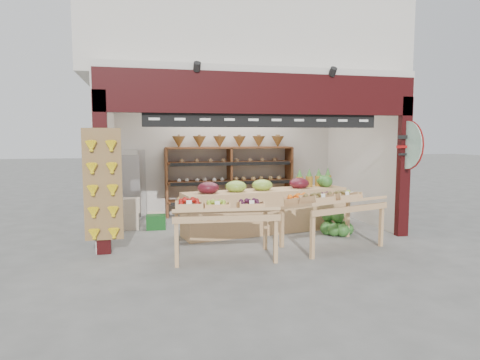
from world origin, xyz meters
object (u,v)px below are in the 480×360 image
Objects in this scene: back_shelving at (230,165)px; mid_counter at (266,209)px; refrigerator at (129,185)px; display_table_right at (328,200)px; cardboard_stack at (141,217)px; display_table_left at (217,209)px; watermelon_pile at (337,225)px.

mid_counter is at bearing -81.69° from back_shelving.
display_table_right is (3.40, -3.40, 0.02)m from refrigerator.
mid_counter is 1.86× the size of display_table_right.
back_shelving is at bearing 17.85° from refrigerator.
mid_counter is (2.44, -0.90, 0.23)m from cardboard_stack.
back_shelving is 1.85× the size of display_table_left.
cardboard_stack is at bearing 144.13° from display_table_right.
display_table_left is (1.42, -3.56, -0.02)m from refrigerator.
display_table_right is at bearing -124.75° from watermelon_pile.
display_table_right is at bearing -28.44° from refrigerator.
refrigerator is 4.77m from watermelon_pile.
refrigerator is 3.83m from display_table_left.
watermelon_pile is (0.58, 0.84, -0.64)m from display_table_right.
mid_counter reaches higher than cardboard_stack.
refrigerator reaches higher than display_table_right.
cardboard_stack reaches higher than watermelon_pile.
refrigerator reaches higher than watermelon_pile.
display_table_right is (0.71, -1.37, 0.35)m from mid_counter.
display_table_left is at bearing -175.28° from display_table_right.
mid_counter reaches higher than display_table_left.
mid_counter is at bearing -20.38° from refrigerator.
cardboard_stack is 3.92m from display_table_right.
mid_counter is 1.58m from display_table_right.
back_shelving is at bearing 74.96° from display_table_left.
cardboard_stack is (0.26, -1.12, -0.56)m from refrigerator.
mid_counter is 2.06× the size of display_table_left.
cardboard_stack is 3.99m from watermelon_pile.
display_table_left is at bearing -105.04° from back_shelving.
display_table_right reaches higher than cardboard_stack.
refrigerator is at bearing 102.87° from cardboard_stack.
mid_counter reaches higher than display_table_right.
watermelon_pile is (2.56, 1.00, -0.60)m from display_table_left.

